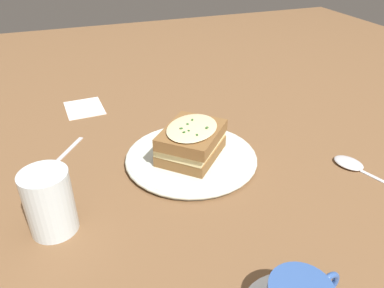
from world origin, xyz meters
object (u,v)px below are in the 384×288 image
(water_glass, at_px, (49,202))
(fork, at_px, (54,164))
(napkin, at_px, (84,108))
(sandwich, at_px, (192,142))
(spoon, at_px, (353,165))
(dinner_plate, at_px, (192,159))

(water_glass, bearing_deg, fork, 178.27)
(fork, bearing_deg, water_glass, 123.00)
(water_glass, xyz_separation_m, fork, (-0.19, 0.01, -0.05))
(water_glass, xyz_separation_m, napkin, (-0.43, 0.09, -0.05))
(sandwich, height_order, fork, sandwich)
(sandwich, xyz_separation_m, spoon, (0.12, 0.30, -0.04))
(dinner_plate, height_order, spoon, dinner_plate)
(spoon, relative_size, napkin, 1.54)
(sandwich, relative_size, water_glass, 1.58)
(water_glass, distance_m, spoon, 0.57)
(water_glass, bearing_deg, dinner_plate, 110.71)
(napkin, bearing_deg, sandwich, 27.95)
(water_glass, distance_m, napkin, 0.45)
(sandwich, distance_m, napkin, 0.38)
(dinner_plate, height_order, water_glass, water_glass)
(water_glass, relative_size, fork, 0.69)
(dinner_plate, xyz_separation_m, water_glass, (0.10, -0.27, 0.05))
(dinner_plate, xyz_separation_m, sandwich, (0.00, -0.00, 0.04))
(sandwich, xyz_separation_m, water_glass, (0.10, -0.27, 0.00))
(sandwich, xyz_separation_m, napkin, (-0.33, -0.18, -0.05))
(fork, distance_m, spoon, 0.60)
(dinner_plate, distance_m, fork, 0.28)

